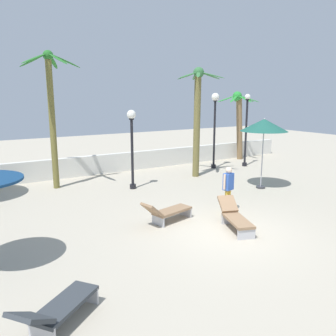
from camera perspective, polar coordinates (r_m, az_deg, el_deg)
The scene contains 13 objects.
ground_plane at distance 11.02m, azimuth 9.49°, elevation -10.28°, with size 56.00×56.00×0.00m, color #B2A893.
boundary_wall at distance 19.04m, azimuth -10.05°, elevation 0.72°, with size 25.20×0.30×1.02m, color silver.
patio_umbrella_2 at distance 15.85m, azimuth 15.54°, elevation 6.76°, with size 2.07×2.07×3.16m.
palm_tree_0 at distance 22.99m, azimuth 11.56°, elevation 8.24°, with size 2.71×2.71×4.40m.
palm_tree_1 at distance 17.70m, azimuth 4.86°, elevation 9.39°, with size 2.60×2.34×5.50m.
palm_tree_2 at distance 16.09m, azimuth -18.66°, elevation 9.71°, with size 2.73×2.75×6.01m.
lamp_post_0 at distance 15.33m, azimuth -5.97°, elevation 4.89°, with size 0.40×0.40×3.52m.
lamp_post_1 at distance 20.85m, azimuth 12.76°, elevation 6.75°, with size 0.32×0.32×4.22m.
lamp_post_3 at distance 19.91m, azimuth 7.71°, elevation 8.24°, with size 0.44×0.44×4.27m.
lounge_chair_0 at distance 6.95m, azimuth -17.79°, elevation -21.14°, with size 1.82×1.57×0.83m.
lounge_chair_1 at distance 11.19m, azimuth 10.96°, elevation -7.83°, with size 1.16×1.95×0.84m.
lounge_chair_2 at distance 11.48m, azimuth -0.16°, elevation -7.11°, with size 1.96×0.97×0.84m.
guest_0 at distance 12.45m, azimuth 9.89°, elevation -2.79°, with size 0.54×0.32×1.67m.
Camera 1 is at (-6.79, -7.65, 4.12)m, focal length 37.02 mm.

